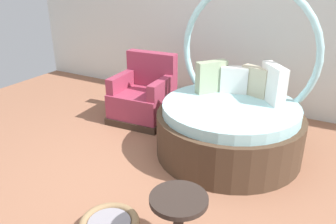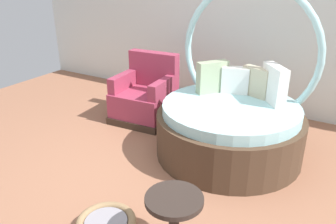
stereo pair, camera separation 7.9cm
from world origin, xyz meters
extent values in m
cube|color=#936047|center=(0.00, 0.00, -0.01)|extent=(8.00, 8.00, 0.02)
cube|color=silver|center=(0.00, 2.51, 1.44)|extent=(8.00, 0.12, 2.88)
cylinder|color=#473323|center=(0.48, 0.92, 0.26)|extent=(1.70, 1.70, 0.51)
cylinder|color=#9ED1D6|center=(0.48, 0.92, 0.57)|extent=(1.57, 1.57, 0.12)
torus|color=#9ED1D6|center=(0.48, 1.39, 1.12)|extent=(1.70, 0.08, 1.70)
cube|color=white|center=(0.86, 1.23, 0.85)|extent=(0.37, 0.41, 0.43)
cube|color=#BCB293|center=(0.63, 1.34, 0.81)|extent=(0.37, 0.23, 0.35)
cube|color=white|center=(0.37, 1.30, 0.80)|extent=(0.35, 0.20, 0.33)
cube|color=#93A37F|center=(0.12, 1.18, 0.83)|extent=(0.33, 0.39, 0.39)
cube|color=#38281E|center=(-0.94, 1.22, 0.05)|extent=(0.85, 0.85, 0.10)
cube|color=#99334C|center=(-0.94, 1.22, 0.27)|extent=(0.81, 0.81, 0.34)
cube|color=#99334C|center=(-0.97, 1.53, 0.69)|extent=(0.77, 0.21, 0.50)
cube|color=#99334C|center=(-1.26, 1.20, 0.55)|extent=(0.17, 0.69, 0.22)
cube|color=#99334C|center=(-0.62, 1.25, 0.55)|extent=(0.17, 0.69, 0.22)
torus|color=#8E704C|center=(0.08, -0.85, 0.10)|extent=(0.51, 0.51, 0.07)
cylinder|color=gray|center=(0.08, -0.85, 0.08)|extent=(0.36, 0.36, 0.05)
cylinder|color=#2D231E|center=(0.68, -0.75, 0.50)|extent=(0.44, 0.44, 0.04)
camera|label=1|loc=(1.61, -2.55, 2.07)|focal=36.15mm
camera|label=2|loc=(1.67, -2.51, 2.07)|focal=36.15mm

